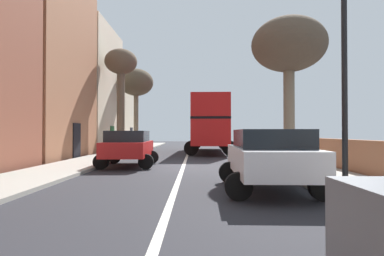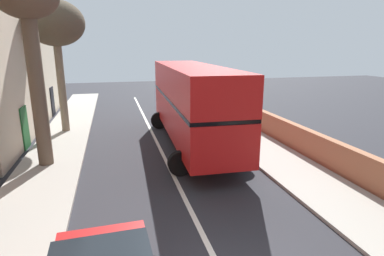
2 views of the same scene
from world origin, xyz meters
name	(u,v)px [view 2 (image 2 of 2)]	position (x,y,z in m)	size (l,w,h in m)	color
double_decker_bus	(192,100)	(1.70, 10.42, 2.35)	(3.85, 11.19, 4.06)	red
street_tree_left_2	(55,25)	(-4.96, 14.66, 6.09)	(3.18, 3.18, 7.35)	#7A6B56
street_tree_left_4	(27,10)	(-5.06, 9.05, 6.30)	(2.43, 2.43, 7.72)	brown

